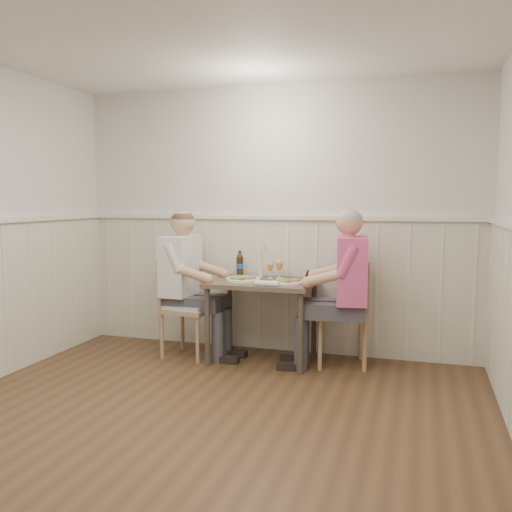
{
  "coord_description": "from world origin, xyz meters",
  "views": [
    {
      "loc": [
        1.39,
        -2.9,
        1.5
      ],
      "look_at": [
        -0.0,
        1.64,
        1.0
      ],
      "focal_mm": 38.0,
      "sensor_mm": 36.0,
      "label": 1
    }
  ],
  "objects_px": {
    "beer_bottle": "(240,264)",
    "chair_right": "(348,309)",
    "dining_table": "(262,291)",
    "diner_cream": "(185,294)",
    "chair_left": "(184,303)",
    "grass_vase": "(261,261)",
    "man_in_pink": "(346,302)"
  },
  "relations": [
    {
      "from": "beer_bottle",
      "to": "chair_right",
      "type": "bearing_deg",
      "value": -9.09
    },
    {
      "from": "dining_table",
      "to": "diner_cream",
      "type": "distance_m",
      "value": 0.76
    },
    {
      "from": "chair_left",
      "to": "grass_vase",
      "type": "bearing_deg",
      "value": 23.34
    },
    {
      "from": "chair_right",
      "to": "man_in_pink",
      "type": "height_order",
      "value": "man_in_pink"
    },
    {
      "from": "dining_table",
      "to": "beer_bottle",
      "type": "bearing_deg",
      "value": 139.44
    },
    {
      "from": "chair_right",
      "to": "man_in_pink",
      "type": "bearing_deg",
      "value": -89.35
    },
    {
      "from": "man_in_pink",
      "to": "diner_cream",
      "type": "xyz_separation_m",
      "value": [
        -1.54,
        -0.01,
        -0.01
      ]
    },
    {
      "from": "chair_left",
      "to": "beer_bottle",
      "type": "relative_size",
      "value": 3.8
    },
    {
      "from": "dining_table",
      "to": "chair_left",
      "type": "height_order",
      "value": "chair_left"
    },
    {
      "from": "man_in_pink",
      "to": "beer_bottle",
      "type": "relative_size",
      "value": 5.85
    },
    {
      "from": "dining_table",
      "to": "chair_left",
      "type": "relative_size",
      "value": 1.02
    },
    {
      "from": "diner_cream",
      "to": "grass_vase",
      "type": "distance_m",
      "value": 0.8
    },
    {
      "from": "chair_left",
      "to": "grass_vase",
      "type": "height_order",
      "value": "grass_vase"
    },
    {
      "from": "chair_right",
      "to": "grass_vase",
      "type": "height_order",
      "value": "grass_vase"
    },
    {
      "from": "chair_left",
      "to": "diner_cream",
      "type": "xyz_separation_m",
      "value": [
        0.01,
        0.0,
        0.08
      ]
    },
    {
      "from": "chair_left",
      "to": "beer_bottle",
      "type": "xyz_separation_m",
      "value": [
        0.45,
        0.33,
        0.35
      ]
    },
    {
      "from": "chair_right",
      "to": "grass_vase",
      "type": "bearing_deg",
      "value": 170.65
    },
    {
      "from": "dining_table",
      "to": "grass_vase",
      "type": "height_order",
      "value": "grass_vase"
    },
    {
      "from": "beer_bottle",
      "to": "grass_vase",
      "type": "xyz_separation_m",
      "value": [
        0.23,
        -0.03,
        0.05
      ]
    },
    {
      "from": "chair_left",
      "to": "man_in_pink",
      "type": "distance_m",
      "value": 1.55
    },
    {
      "from": "beer_bottle",
      "to": "dining_table",
      "type": "bearing_deg",
      "value": -40.56
    },
    {
      "from": "beer_bottle",
      "to": "chair_left",
      "type": "bearing_deg",
      "value": -144.11
    },
    {
      "from": "chair_right",
      "to": "man_in_pink",
      "type": "distance_m",
      "value": 0.17
    },
    {
      "from": "chair_right",
      "to": "dining_table",
      "type": "bearing_deg",
      "value": -173.39
    },
    {
      "from": "dining_table",
      "to": "beer_bottle",
      "type": "height_order",
      "value": "beer_bottle"
    },
    {
      "from": "diner_cream",
      "to": "grass_vase",
      "type": "bearing_deg",
      "value": 23.35
    },
    {
      "from": "chair_right",
      "to": "man_in_pink",
      "type": "xyz_separation_m",
      "value": [
        0.0,
        -0.14,
        0.09
      ]
    },
    {
      "from": "dining_table",
      "to": "diner_cream",
      "type": "bearing_deg",
      "value": -175.42
    },
    {
      "from": "chair_right",
      "to": "diner_cream",
      "type": "distance_m",
      "value": 1.54
    },
    {
      "from": "man_in_pink",
      "to": "grass_vase",
      "type": "bearing_deg",
      "value": 161.86
    },
    {
      "from": "diner_cream",
      "to": "grass_vase",
      "type": "relative_size",
      "value": 4.04
    },
    {
      "from": "chair_left",
      "to": "grass_vase",
      "type": "distance_m",
      "value": 0.85
    }
  ]
}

